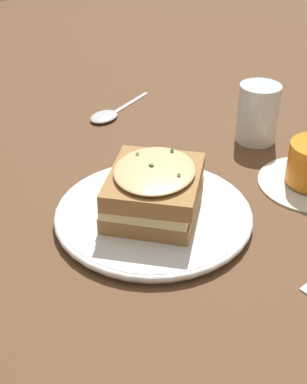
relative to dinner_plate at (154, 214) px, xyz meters
The scene contains 5 objects.
ground_plane 0.02m from the dinner_plate, 139.46° to the left, with size 2.40×2.40×0.00m, color brown.
dinner_plate is the anchor object (origin of this frame).
sandwich 0.04m from the dinner_plate, behind, with size 0.17×0.17×0.07m.
water_glass 0.28m from the dinner_plate, 68.52° to the right, with size 0.07×0.07×0.09m, color silver.
spoon 0.31m from the dinner_plate, 16.44° to the right, with size 0.09×0.16×0.01m.
Camera 1 is at (-0.46, 0.28, 0.41)m, focal length 50.00 mm.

